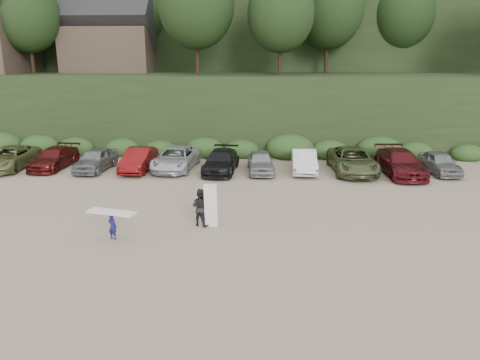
{
  "coord_description": "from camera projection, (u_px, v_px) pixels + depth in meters",
  "views": [
    {
      "loc": [
        2.93,
        -20.73,
        7.81
      ],
      "look_at": [
        1.42,
        3.0,
        1.3
      ],
      "focal_mm": 35.0,
      "sensor_mm": 36.0,
      "label": 1
    }
  ],
  "objects": [
    {
      "name": "hillside_backdrop",
      "position": [
        243.0,
        22.0,
        53.83
      ],
      "size": [
        90.0,
        41.5,
        28.0
      ],
      "color": "black",
      "rests_on": "ground"
    },
    {
      "name": "child_surfer",
      "position": [
        112.0,
        220.0,
        20.01
      ],
      "size": [
        2.21,
        1.11,
        1.27
      ],
      "color": "navy",
      "rests_on": "ground"
    },
    {
      "name": "ground",
      "position": [
        206.0,
        222.0,
        22.2
      ],
      "size": [
        120.0,
        120.0,
        0.0
      ],
      "primitive_type": "plane",
      "color": "tan",
      "rests_on": "ground"
    },
    {
      "name": "adult_surfer",
      "position": [
        201.0,
        207.0,
        21.57
      ],
      "size": [
        1.34,
        0.95,
        2.1
      ],
      "color": "black",
      "rests_on": "ground"
    },
    {
      "name": "parked_cars",
      "position": [
        192.0,
        160.0,
        31.72
      ],
      "size": [
        37.17,
        6.34,
        1.63
      ],
      "color": "silver",
      "rests_on": "ground"
    }
  ]
}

